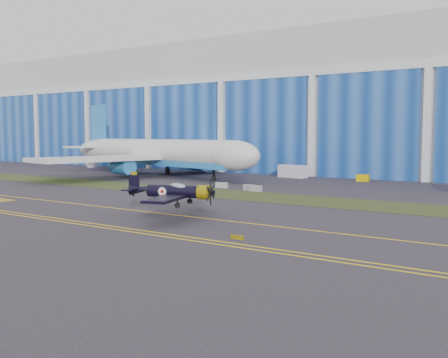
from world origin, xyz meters
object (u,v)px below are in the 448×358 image
Objects in this scene: jetliner at (159,124)px; shipping_container at (293,171)px; warbird at (174,191)px; tug at (363,178)px.

jetliner is 28.63m from shipping_container.
shipping_container is at bearing 37.42° from jetliner.
jetliner is at bearing -149.11° from shipping_container.
jetliner is (-37.26, 39.94, 7.83)m from warbird.
tug is (1.61, 50.71, -2.10)m from warbird.
warbird is at bearing -96.89° from tug.
shipping_container is (-12.66, 51.23, -1.51)m from warbird.
warbird is 0.22× the size of jetliner.
jetliner is at bearing 116.00° from warbird.
jetliner reaches higher than tug.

